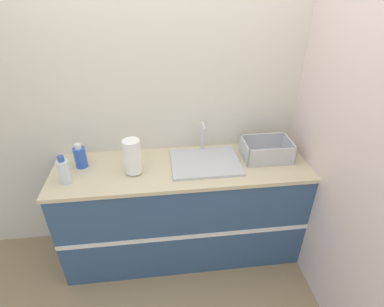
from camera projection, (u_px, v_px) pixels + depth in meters
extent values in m
plane|color=#937A56|center=(187.00, 274.00, 2.48)|extent=(12.00, 12.00, 0.00)
cube|color=beige|center=(178.00, 99.00, 2.31)|extent=(4.31, 0.06, 2.60)
cube|color=silver|center=(318.00, 109.00, 2.14)|extent=(0.06, 2.57, 2.60)
cube|color=#33517A|center=(183.00, 211.00, 2.50)|extent=(1.91, 0.57, 0.86)
cube|color=white|center=(187.00, 237.00, 2.26)|extent=(1.91, 0.01, 0.04)
cube|color=beige|center=(182.00, 167.00, 2.27)|extent=(1.93, 0.59, 0.03)
cube|color=silver|center=(205.00, 162.00, 2.28)|extent=(0.52, 0.41, 0.02)
cylinder|color=silver|center=(202.00, 136.00, 2.37)|extent=(0.02, 0.02, 0.24)
cylinder|color=silver|center=(204.00, 126.00, 2.26)|extent=(0.02, 0.12, 0.02)
cylinder|color=#4C4C51|center=(134.00, 172.00, 2.18)|extent=(0.09, 0.09, 0.01)
cylinder|color=white|center=(132.00, 156.00, 2.11)|extent=(0.12, 0.12, 0.26)
cube|color=#B7BABF|center=(266.00, 157.00, 2.36)|extent=(0.37, 0.26, 0.01)
cube|color=#B7BABF|center=(272.00, 157.00, 2.21)|extent=(0.37, 0.01, 0.14)
cube|color=#B7BABF|center=(262.00, 141.00, 2.43)|extent=(0.37, 0.01, 0.14)
cube|color=#B7BABF|center=(244.00, 150.00, 2.30)|extent=(0.01, 0.26, 0.14)
cube|color=#B7BABF|center=(289.00, 147.00, 2.34)|extent=(0.01, 0.26, 0.14)
cylinder|color=silver|center=(64.00, 172.00, 2.04)|extent=(0.08, 0.08, 0.17)
cylinder|color=#334C9E|center=(61.00, 159.00, 1.98)|extent=(0.04, 0.04, 0.04)
cylinder|color=#2D56B7|center=(80.00, 157.00, 2.21)|extent=(0.09, 0.09, 0.16)
cylinder|color=silver|center=(78.00, 146.00, 2.16)|extent=(0.05, 0.05, 0.03)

